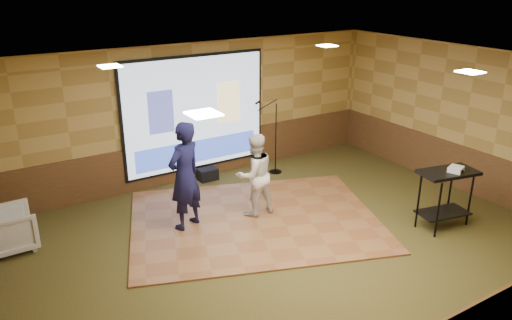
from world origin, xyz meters
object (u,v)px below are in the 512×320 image
mic_stand (274,153)px  duffel_bag (208,174)px  projector_screen (196,115)px  player_left (185,176)px  player_right (255,175)px  dance_floor (255,220)px  av_table (446,187)px  projector (456,169)px  banquet_chair (10,230)px

mic_stand → duffel_bag: mic_stand is taller
projector_screen → player_left: (-1.20, -2.01, -0.46)m
projector_screen → player_right: size_ratio=2.09×
dance_floor → player_right: size_ratio=2.85×
av_table → projector: (0.08, -0.08, 0.35)m
av_table → mic_stand: bearing=107.2°
duffel_bag → player_left: bearing=-126.4°
dance_floor → mic_stand: 2.47m
duffel_bag → mic_stand: bearing=-16.0°
projector → duffel_bag: projector is taller
dance_floor → duffel_bag: bearing=86.2°
av_table → player_right: bearing=140.5°
mic_stand → banquet_chair: mic_stand is taller
banquet_chair → mic_stand: bearing=-86.0°
banquet_chair → duffel_bag: banquet_chair is taller
player_right → projector: size_ratio=5.92×
projector → duffel_bag: size_ratio=0.64×
dance_floor → av_table: size_ratio=4.17×
mic_stand → duffel_bag: (-1.48, 0.42, -0.36)m
player_left → projector: size_ratio=7.35×
dance_floor → av_table: 3.50m
player_right → projector_screen: bearing=-87.1°
player_left → duffel_bag: 2.40m
av_table → mic_stand: (-1.17, 3.77, -0.29)m
projector → banquet_chair: bearing=133.3°
mic_stand → banquet_chair: bearing=-158.9°
projector → banquet_chair: (-6.85, 3.35, -0.76)m
projector → player_right: bearing=119.5°
projector_screen → player_right: (0.11, -2.22, -0.65)m
dance_floor → player_left: bearing=159.9°
projector_screen → player_left: projector_screen is taller
player_right → duffel_bag: player_right is taller
duffel_bag → projector: bearing=-57.5°
player_right → banquet_chair: player_right is taller
player_right → banquet_chair: size_ratio=1.98×
player_left → projector: 4.75m
banquet_chair → dance_floor: bearing=-109.2°
player_left → av_table: (3.97, -2.40, -0.23)m
player_right → av_table: size_ratio=1.46×
mic_stand → player_right: bearing=-117.5°
projector_screen → duffel_bag: size_ratio=7.93×
banquet_chair → projector_screen: bearing=-75.1°
dance_floor → player_left: player_left is taller
av_table → projector: size_ratio=4.05×
player_left → duffel_bag: (1.32, 1.79, -0.89)m
dance_floor → projector: size_ratio=16.87×
dance_floor → mic_stand: mic_stand is taller
av_table → dance_floor: bearing=144.8°
projector → banquet_chair: 7.66m
projector → player_left: bearing=127.7°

